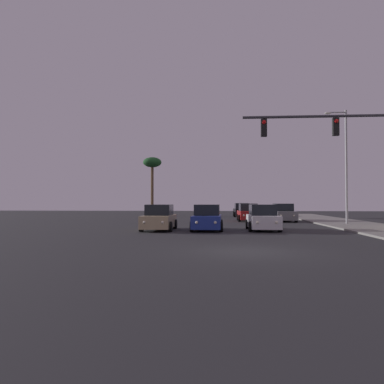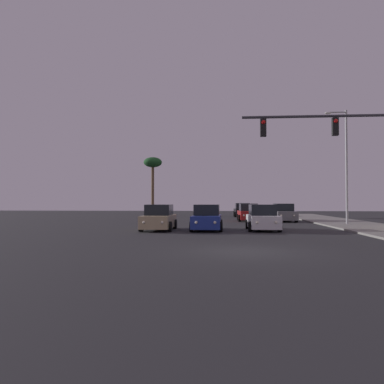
{
  "view_description": "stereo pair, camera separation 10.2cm",
  "coord_description": "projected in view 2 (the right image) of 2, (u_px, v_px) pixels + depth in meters",
  "views": [
    {
      "loc": [
        -1.02,
        -14.3,
        1.88
      ],
      "look_at": [
        -3.2,
        15.13,
        2.63
      ],
      "focal_mm": 35.0,
      "sensor_mm": 36.0,
      "label": 1
    },
    {
      "loc": [
        -0.92,
        -14.29,
        1.88
      ],
      "look_at": [
        -3.2,
        15.13,
        2.63
      ],
      "focal_mm": 35.0,
      "sensor_mm": 36.0,
      "label": 2
    }
  ],
  "objects": [
    {
      "name": "car_tan",
      "position": [
        159.0,
        218.0,
        24.56
      ],
      "size": [
        2.04,
        4.32,
        1.68
      ],
      "rotation": [
        0.0,
        0.0,
        3.13
      ],
      "color": "tan",
      "rests_on": "ground"
    },
    {
      "name": "ground_plane",
      "position": [
        245.0,
        251.0,
        14.13
      ],
      "size": [
        120.0,
        120.0,
        0.0
      ],
      "primitive_type": "plane",
      "color": "#28282B"
    },
    {
      "name": "street_lamp",
      "position": [
        345.0,
        161.0,
        29.54
      ],
      "size": [
        1.74,
        0.24,
        9.0
      ],
      "color": "#99999E",
      "rests_on": "sidewalk_right"
    },
    {
      "name": "car_blue",
      "position": [
        207.0,
        219.0,
        24.44
      ],
      "size": [
        2.04,
        4.33,
        1.68
      ],
      "rotation": [
        0.0,
        0.0,
        3.12
      ],
      "color": "navy",
      "rests_on": "ground"
    },
    {
      "name": "car_red",
      "position": [
        248.0,
        213.0,
        35.91
      ],
      "size": [
        2.04,
        4.34,
        1.68
      ],
      "rotation": [
        0.0,
        0.0,
        3.18
      ],
      "color": "maroon",
      "rests_on": "ground"
    },
    {
      "name": "car_white",
      "position": [
        263.0,
        219.0,
        24.45
      ],
      "size": [
        2.04,
        4.33,
        1.68
      ],
      "rotation": [
        0.0,
        0.0,
        3.16
      ],
      "color": "silver",
      "rests_on": "ground"
    },
    {
      "name": "palm_tree_far",
      "position": [
        153.0,
        165.0,
        48.94
      ],
      "size": [
        2.4,
        2.4,
        7.67
      ],
      "color": "brown",
      "rests_on": "ground"
    },
    {
      "name": "traffic_light_mast",
      "position": [
        344.0,
        145.0,
        18.87
      ],
      "size": [
        7.31,
        0.36,
        6.5
      ],
      "color": "#38383D",
      "rests_on": "sidewalk_right"
    },
    {
      "name": "car_black",
      "position": [
        242.0,
        211.0,
        46.07
      ],
      "size": [
        2.04,
        4.34,
        1.68
      ],
      "rotation": [
        0.0,
        0.0,
        3.18
      ],
      "color": "black",
      "rests_on": "ground"
    },
    {
      "name": "car_grey",
      "position": [
        284.0,
        213.0,
        35.06
      ],
      "size": [
        2.04,
        4.34,
        1.68
      ],
      "rotation": [
        0.0,
        0.0,
        3.17
      ],
      "color": "slate",
      "rests_on": "ground"
    }
  ]
}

